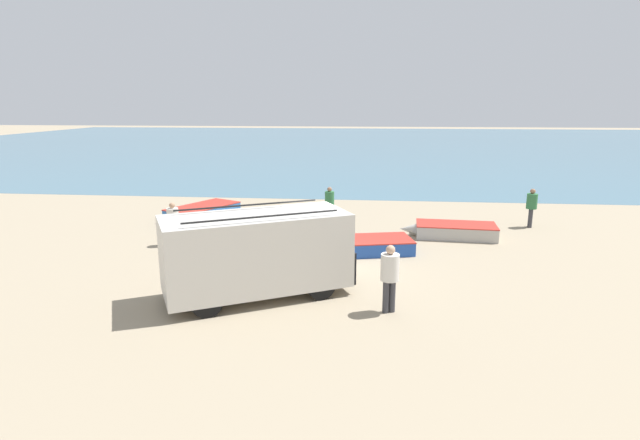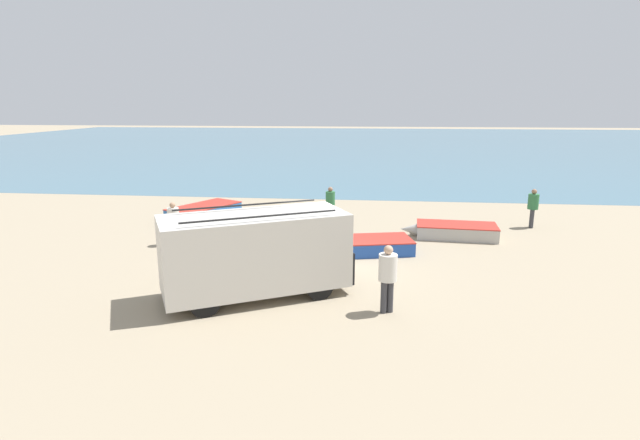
# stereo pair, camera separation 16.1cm
# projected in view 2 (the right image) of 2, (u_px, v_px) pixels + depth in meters

# --- Properties ---
(ground_plane) EXTENTS (200.00, 200.00, 0.00)m
(ground_plane) POSITION_uv_depth(u_px,v_px,m) (327.00, 270.00, 16.02)
(ground_plane) COLOR gray
(sea_water) EXTENTS (120.00, 80.00, 0.01)m
(sea_water) POSITION_uv_depth(u_px,v_px,m) (364.00, 143.00, 66.34)
(sea_water) COLOR #477084
(sea_water) RESTS_ON ground_plane
(parked_van) EXTENTS (5.39, 4.11, 2.46)m
(parked_van) POSITION_uv_depth(u_px,v_px,m) (256.00, 252.00, 13.62)
(parked_van) COLOR beige
(parked_van) RESTS_ON ground_plane
(fishing_rowboat_0) EXTENTS (3.83, 1.72, 0.55)m
(fishing_rowboat_0) POSITION_uv_depth(u_px,v_px,m) (453.00, 231.00, 19.87)
(fishing_rowboat_0) COLOR #ADA89E
(fishing_rowboat_0) RESTS_ON ground_plane
(fishing_rowboat_1) EXTENTS (3.85, 2.21, 0.51)m
(fishing_rowboat_1) POSITION_uv_depth(u_px,v_px,m) (366.00, 246.00, 17.88)
(fishing_rowboat_1) COLOR #234CA3
(fishing_rowboat_1) RESTS_ON ground_plane
(fishing_rowboat_2) EXTENTS (3.03, 4.13, 0.62)m
(fishing_rowboat_2) POSITION_uv_depth(u_px,v_px,m) (202.00, 212.00, 23.07)
(fishing_rowboat_2) COLOR #2D66AD
(fishing_rowboat_2) RESTS_ON ground_plane
(fisherman_0) EXTENTS (0.43, 0.43, 1.64)m
(fisherman_0) POSITION_uv_depth(u_px,v_px,m) (173.00, 220.00, 18.69)
(fisherman_0) COLOR #38383D
(fisherman_0) RESTS_ON ground_plane
(fisherman_1) EXTENTS (0.42, 0.42, 1.59)m
(fisherman_1) POSITION_uv_depth(u_px,v_px,m) (330.00, 201.00, 22.33)
(fisherman_1) COLOR #38383D
(fisherman_1) RESTS_ON ground_plane
(fisherman_2) EXTENTS (0.47, 0.47, 1.79)m
(fisherman_2) POSITION_uv_depth(u_px,v_px,m) (388.00, 273.00, 12.57)
(fisherman_2) COLOR #38383D
(fisherman_2) RESTS_ON ground_plane
(fisherman_3) EXTENTS (0.44, 0.44, 1.68)m
(fisherman_3) POSITION_uv_depth(u_px,v_px,m) (533.00, 205.00, 21.28)
(fisherman_3) COLOR #38383D
(fisherman_3) RESTS_ON ground_plane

